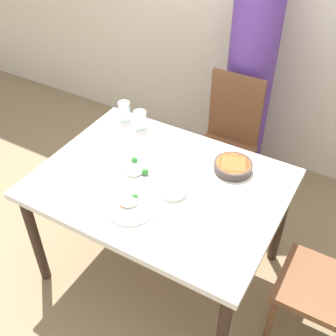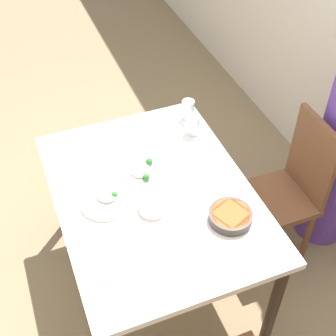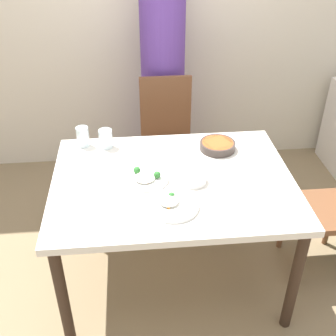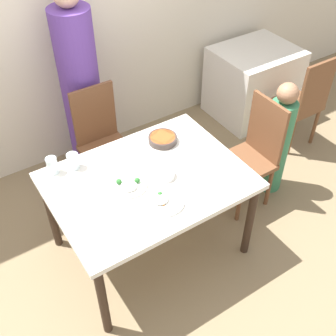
{
  "view_description": "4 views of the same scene",
  "coord_description": "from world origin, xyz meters",
  "px_view_note": "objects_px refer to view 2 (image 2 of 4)",
  "views": [
    {
      "loc": [
        0.9,
        -1.46,
        2.28
      ],
      "look_at": [
        0.08,
        -0.04,
        0.91
      ],
      "focal_mm": 45.0,
      "sensor_mm": 36.0,
      "label": 1
    },
    {
      "loc": [
        1.57,
        -0.53,
        2.54
      ],
      "look_at": [
        0.06,
        0.06,
        0.97
      ],
      "focal_mm": 50.0,
      "sensor_mm": 36.0,
      "label": 2
    },
    {
      "loc": [
        -0.21,
        -1.9,
        2.08
      ],
      "look_at": [
        -0.04,
        -0.09,
        0.88
      ],
      "focal_mm": 45.0,
      "sensor_mm": 36.0,
      "label": 3
    },
    {
      "loc": [
        -1.02,
        -1.83,
        2.73
      ],
      "look_at": [
        0.12,
        -0.06,
        0.84
      ],
      "focal_mm": 45.0,
      "sensor_mm": 36.0,
      "label": 4
    }
  ],
  "objects_px": {
    "chair_adult_spot": "(290,187)",
    "plate_rice_adult": "(106,200)",
    "glass_water_tall": "(193,125)",
    "bowl_curry": "(231,216)"
  },
  "relations": [
    {
      "from": "bowl_curry",
      "to": "chair_adult_spot",
      "type": "bearing_deg",
      "value": 115.12
    },
    {
      "from": "plate_rice_adult",
      "to": "glass_water_tall",
      "type": "relative_size",
      "value": 2.18
    },
    {
      "from": "plate_rice_adult",
      "to": "glass_water_tall",
      "type": "height_order",
      "value": "glass_water_tall"
    },
    {
      "from": "bowl_curry",
      "to": "plate_rice_adult",
      "type": "distance_m",
      "value": 0.63
    },
    {
      "from": "glass_water_tall",
      "to": "plate_rice_adult",
      "type": "bearing_deg",
      "value": -61.31
    },
    {
      "from": "plate_rice_adult",
      "to": "glass_water_tall",
      "type": "distance_m",
      "value": 0.72
    },
    {
      "from": "chair_adult_spot",
      "to": "plate_rice_adult",
      "type": "bearing_deg",
      "value": -93.87
    },
    {
      "from": "plate_rice_adult",
      "to": "bowl_curry",
      "type": "bearing_deg",
      "value": 58.24
    },
    {
      "from": "chair_adult_spot",
      "to": "bowl_curry",
      "type": "distance_m",
      "value": 0.66
    },
    {
      "from": "bowl_curry",
      "to": "glass_water_tall",
      "type": "bearing_deg",
      "value": 172.17
    }
  ]
}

